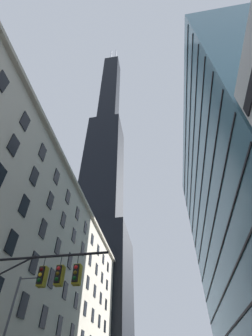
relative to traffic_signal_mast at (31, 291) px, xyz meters
The scene contains 4 objects.
station_building 29.26m from the traffic_signal_mast, 124.53° to the left, with size 17.73×69.85×29.73m.
dark_skyscraper 86.84m from the traffic_signal_mast, 103.64° to the left, with size 22.21×22.21×209.04m.
traffic_signal_mast is the anchor object (origin of this frame).
street_lamppost 8.14m from the traffic_signal_mast, 125.21° to the left, with size 2.29×0.32×8.83m.
Camera 1 is at (3.36, -6.74, 1.82)m, focal length 25.89 mm.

